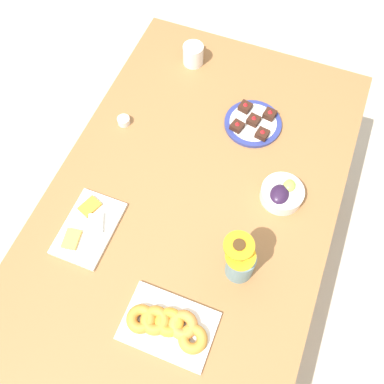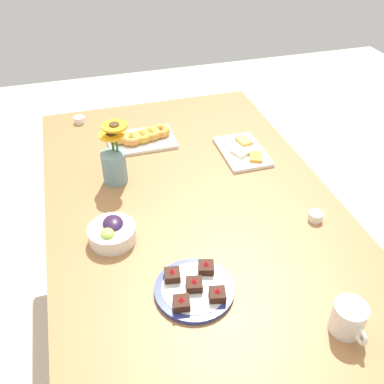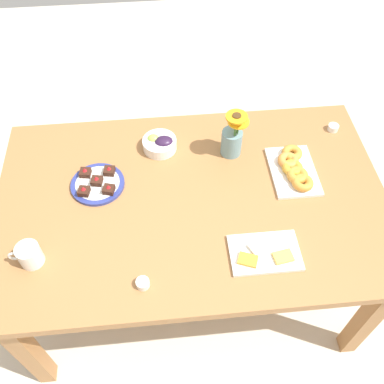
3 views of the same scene
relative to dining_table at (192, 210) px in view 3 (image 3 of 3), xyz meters
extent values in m
plane|color=beige|center=(0.00, 0.00, -0.65)|extent=(6.00, 6.00, 0.00)
cube|color=#9E6B3D|center=(0.00, 0.00, 0.07)|extent=(1.60, 1.00, 0.04)
cube|color=#9E6B3D|center=(-0.72, -0.42, -0.30)|extent=(0.07, 0.07, 0.70)
cube|color=#9E6B3D|center=(0.72, -0.42, -0.30)|extent=(0.07, 0.07, 0.70)
cube|color=#9E6B3D|center=(-0.72, 0.42, -0.30)|extent=(0.07, 0.07, 0.70)
cube|color=#9E6B3D|center=(0.72, 0.42, -0.30)|extent=(0.07, 0.07, 0.70)
cylinder|color=white|center=(0.61, 0.23, 0.13)|extent=(0.09, 0.09, 0.09)
cylinder|color=brown|center=(0.61, 0.23, 0.17)|extent=(0.08, 0.08, 0.00)
torus|color=white|center=(0.66, 0.23, 0.13)|extent=(0.05, 0.01, 0.05)
cylinder|color=white|center=(0.12, -0.29, 0.11)|extent=(0.15, 0.15, 0.05)
ellipsoid|color=#2D1938|center=(0.10, -0.29, 0.13)|extent=(0.08, 0.07, 0.04)
ellipsoid|color=#9EC14C|center=(0.14, -0.31, 0.13)|extent=(0.05, 0.05, 0.04)
cube|color=white|center=(-0.24, 0.28, 0.09)|extent=(0.26, 0.17, 0.01)
cube|color=#EFB74C|center=(-0.30, 0.31, 0.11)|extent=(0.08, 0.06, 0.01)
cube|color=white|center=(-0.22, 0.26, 0.11)|extent=(0.08, 0.07, 0.01)
cube|color=orange|center=(-0.17, 0.31, 0.11)|extent=(0.08, 0.07, 0.01)
cube|color=white|center=(-0.44, -0.10, 0.09)|extent=(0.19, 0.28, 0.01)
torus|color=gold|center=(-0.45, -0.18, 0.12)|extent=(0.12, 0.12, 0.03)
torus|color=orange|center=(-0.43, -0.14, 0.12)|extent=(0.10, 0.10, 0.03)
torus|color=gold|center=(-0.44, -0.10, 0.12)|extent=(0.12, 0.12, 0.03)
torus|color=#CD8932|center=(-0.45, -0.05, 0.12)|extent=(0.09, 0.09, 0.03)
torus|color=orange|center=(-0.46, -0.01, 0.12)|extent=(0.12, 0.12, 0.03)
cylinder|color=white|center=(-0.69, -0.33, 0.10)|extent=(0.05, 0.05, 0.03)
cylinder|color=#C68923|center=(-0.69, -0.33, 0.11)|extent=(0.04, 0.04, 0.01)
cylinder|color=white|center=(0.21, 0.37, 0.10)|extent=(0.05, 0.05, 0.03)
cylinder|color=maroon|center=(0.21, 0.37, 0.11)|extent=(0.04, 0.04, 0.01)
cylinder|color=navy|center=(0.38, -0.11, 0.09)|extent=(0.22, 0.22, 0.01)
cylinder|color=white|center=(0.38, -0.11, 0.09)|extent=(0.18, 0.18, 0.01)
cube|color=#381E14|center=(0.33, -0.06, 0.11)|extent=(0.05, 0.05, 0.02)
cone|color=red|center=(0.33, -0.06, 0.13)|extent=(0.02, 0.02, 0.01)
cube|color=#381E14|center=(0.43, -0.06, 0.11)|extent=(0.05, 0.05, 0.02)
cone|color=red|center=(0.43, -0.06, 0.13)|extent=(0.02, 0.02, 0.01)
cube|color=#381E14|center=(0.33, -0.16, 0.11)|extent=(0.05, 0.05, 0.02)
cone|color=red|center=(0.33, -0.16, 0.13)|extent=(0.02, 0.02, 0.01)
cube|color=#381E14|center=(0.43, -0.16, 0.11)|extent=(0.05, 0.05, 0.02)
cone|color=red|center=(0.43, -0.16, 0.13)|extent=(0.02, 0.02, 0.01)
cube|color=#381E14|center=(0.38, -0.11, 0.11)|extent=(0.05, 0.05, 0.02)
cone|color=red|center=(0.38, -0.11, 0.13)|extent=(0.02, 0.02, 0.01)
cylinder|color=#6B939E|center=(-0.20, -0.24, 0.15)|extent=(0.09, 0.09, 0.12)
cylinder|color=#3D702D|center=(-0.20, -0.22, 0.26)|extent=(0.01, 0.01, 0.10)
cylinder|color=orange|center=(-0.20, -0.22, 0.31)|extent=(0.09, 0.09, 0.01)
cylinder|color=#472D14|center=(-0.20, -0.22, 0.32)|extent=(0.04, 0.04, 0.01)
cylinder|color=#3D702D|center=(-0.21, -0.23, 0.24)|extent=(0.01, 0.01, 0.06)
cylinder|color=yellow|center=(-0.21, -0.23, 0.27)|extent=(0.09, 0.09, 0.01)
cylinder|color=#472D14|center=(-0.21, -0.23, 0.28)|extent=(0.04, 0.04, 0.01)
camera|label=1|loc=(-0.65, -0.25, 1.44)|focal=40.00mm
camera|label=2|loc=(1.12, -0.33, 1.04)|focal=40.00mm
camera|label=3|loc=(0.10, 1.05, 1.47)|focal=40.00mm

